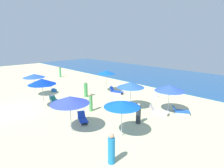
% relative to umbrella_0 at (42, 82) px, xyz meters
% --- Properties ---
extents(ground_plane, '(60.00, 60.00, 0.00)m').
position_rel_umbrella_0_xyz_m(ground_plane, '(-1.05, -2.44, -2.38)').
color(ground_plane, beige).
extents(ocean, '(60.00, 14.59, 0.12)m').
position_rel_umbrella_0_xyz_m(ocean, '(-1.05, 20.26, -2.32)').
color(ocean, '#20508B').
rests_on(ocean, ground_plane).
extents(umbrella_0, '(2.35, 2.35, 2.63)m').
position_rel_umbrella_0_xyz_m(umbrella_0, '(0.00, 0.00, 0.00)').
color(umbrella_0, silver).
rests_on(umbrella_0, ground_plane).
extents(lounge_chair_0_0, '(1.39, 0.94, 0.76)m').
position_rel_umbrella_0_xyz_m(lounge_chair_0_0, '(0.07, 1.19, -2.11)').
color(lounge_chair_0_0, silver).
rests_on(lounge_chair_0_0, ground_plane).
extents(lounge_chair_0_1, '(1.36, 0.68, 0.71)m').
position_rel_umbrella_0_xyz_m(lounge_chair_0_1, '(-0.57, 1.31, -2.12)').
color(lounge_chair_0_1, silver).
rests_on(lounge_chair_0_1, ground_plane).
extents(umbrella_1, '(2.22, 2.22, 2.31)m').
position_rel_umbrella_0_xyz_m(umbrella_1, '(8.10, 1.36, -0.26)').
color(umbrella_1, silver).
rests_on(umbrella_1, ground_plane).
extents(umbrella_2, '(2.23, 2.23, 2.37)m').
position_rel_umbrella_0_xyz_m(umbrella_2, '(-4.05, 0.92, -0.19)').
color(umbrella_2, silver).
rests_on(umbrella_2, ground_plane).
extents(umbrella_3, '(2.34, 2.34, 2.36)m').
position_rel_umbrella_0_xyz_m(umbrella_3, '(5.36, 5.36, -0.25)').
color(umbrella_3, silver).
rests_on(umbrella_3, ground_plane).
extents(umbrella_4, '(2.49, 2.49, 2.41)m').
position_rel_umbrella_0_xyz_m(umbrella_4, '(5.39, -0.58, -0.21)').
color(umbrella_4, silver).
rests_on(umbrella_4, ground_plane).
extents(lounge_chair_4_0, '(1.39, 1.01, 0.67)m').
position_rel_umbrella_0_xyz_m(lounge_chair_4_0, '(4.77, 0.75, -2.14)').
color(lounge_chair_4_0, silver).
rests_on(lounge_chair_4_0, ground_plane).
extents(umbrella_5, '(1.97, 1.97, 2.49)m').
position_rel_umbrella_0_xyz_m(umbrella_5, '(0.03, 7.39, -0.09)').
color(umbrella_5, silver).
rests_on(umbrella_5, ground_plane).
extents(lounge_chair_5_0, '(1.63, 1.06, 0.76)m').
position_rel_umbrella_0_xyz_m(lounge_chair_5_0, '(1.30, 7.68, -2.12)').
color(lounge_chair_5_0, silver).
rests_on(lounge_chair_5_0, ground_plane).
extents(umbrella_6, '(2.39, 2.39, 2.31)m').
position_rel_umbrella_0_xyz_m(umbrella_6, '(8.09, 6.99, -0.31)').
color(umbrella_6, silver).
rests_on(umbrella_6, ground_plane).
extents(lounge_chair_6_0, '(1.50, 1.30, 0.59)m').
position_rel_umbrella_0_xyz_m(lounge_chair_6_0, '(8.99, 7.39, -2.15)').
color(lounge_chair_6_0, silver).
rests_on(lounge_chair_6_0, ground_plane).
extents(lounge_chair_6_1, '(1.62, 1.09, 0.69)m').
position_rel_umbrella_0_xyz_m(lounge_chair_6_1, '(7.78, 6.04, -2.14)').
color(lounge_chair_6_1, silver).
rests_on(lounge_chair_6_1, ground_plane).
extents(beachgoer_0, '(0.40, 0.40, 1.50)m').
position_rel_umbrella_0_xyz_m(beachgoer_0, '(7.71, 3.51, -1.68)').
color(beachgoer_0, '#2A3039').
rests_on(beachgoer_0, ground_plane).
extents(beachgoer_1, '(0.49, 0.49, 1.59)m').
position_rel_umbrella_0_xyz_m(beachgoer_1, '(9.56, -0.93, -1.63)').
color(beachgoer_1, '#1F7EC7').
rests_on(beachgoer_1, ground_plane).
extents(beachgoer_2, '(0.37, 0.37, 1.58)m').
position_rel_umbrella_0_xyz_m(beachgoer_2, '(3.46, 2.52, -1.62)').
color(beachgoer_2, '#52A35C').
rests_on(beachgoer_2, ground_plane).
extents(beachgoer_3, '(0.36, 0.36, 1.71)m').
position_rel_umbrella_0_xyz_m(beachgoer_3, '(-11.35, 7.82, -1.57)').
color(beachgoer_3, '#4FA667').
rests_on(beachgoer_3, ground_plane).
extents(beachgoer_4, '(0.51, 0.51, 1.65)m').
position_rel_umbrella_0_xyz_m(beachgoer_4, '(-0.07, 4.58, -1.62)').
color(beachgoer_4, '#469D53').
rests_on(beachgoer_4, ground_plane).
extents(cooler_box_0, '(0.63, 0.41, 0.34)m').
position_rel_umbrella_0_xyz_m(cooler_box_0, '(-4.21, 3.09, -2.21)').
color(cooler_box_0, blue).
rests_on(cooler_box_0, ground_plane).
extents(cooler_box_1, '(0.57, 0.53, 0.31)m').
position_rel_umbrella_0_xyz_m(cooler_box_1, '(5.03, 9.86, -2.22)').
color(cooler_box_1, white).
rests_on(cooler_box_1, ground_plane).
extents(cooler_box_2, '(0.55, 0.57, 0.35)m').
position_rel_umbrella_0_xyz_m(cooler_box_2, '(-6.85, 3.64, -2.21)').
color(cooler_box_2, blue).
rests_on(cooler_box_2, ground_plane).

